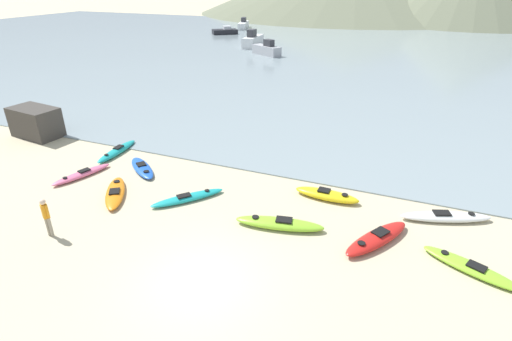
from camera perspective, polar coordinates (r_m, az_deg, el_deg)
ground_plane at (r=12.84m, az=-7.97°, el=-15.37°), size 400.00×400.00×0.00m
bay_water at (r=51.68m, az=16.96°, el=15.66°), size 160.00×70.00×0.06m
kayak_on_sand_0 at (r=16.88m, az=-9.74°, el=-3.85°), size 2.47×2.77×0.30m
kayak_on_sand_1 at (r=14.95m, az=3.37°, el=-7.57°), size 3.39×1.36×0.39m
kayak_on_sand_2 at (r=14.78m, az=16.89°, el=-9.22°), size 2.25×3.12×0.40m
kayak_on_sand_3 at (r=18.01m, az=-19.47°, el=-3.01°), size 2.27×2.82×0.31m
kayak_on_sand_4 at (r=16.97m, az=25.44°, el=-5.98°), size 3.45×1.84×0.36m
kayak_on_sand_5 at (r=17.00m, az=10.08°, el=-3.44°), size 2.74×0.86×0.41m
kayak_on_sand_6 at (r=19.94m, az=-15.95°, el=0.37°), size 2.57×2.23×0.30m
kayak_on_sand_7 at (r=20.27m, az=-23.63°, el=-0.48°), size 1.36×2.91×0.29m
kayak_on_sand_8 at (r=22.21m, az=-19.23°, el=2.65°), size 0.81×3.15×0.34m
kayak_on_sand_9 at (r=14.68m, az=28.32°, el=-12.11°), size 3.07×1.84×0.30m
person_near_foreground at (r=15.93m, az=-27.79°, el=-5.68°), size 0.31×0.26×1.51m
moored_boat_0 at (r=48.50m, az=1.57°, el=16.89°), size 3.95×2.94×1.78m
moored_boat_1 at (r=67.14m, az=-4.45°, el=19.22°), size 4.31×3.99×1.20m
moored_boat_2 at (r=54.72m, az=-0.44°, el=18.10°), size 1.88×5.15×2.17m
moored_boat_3 at (r=74.59m, az=-1.82°, el=20.12°), size 2.90×6.01×1.76m
shoreline_rock at (r=26.37m, az=-28.94°, el=6.06°), size 2.99×1.94×1.70m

